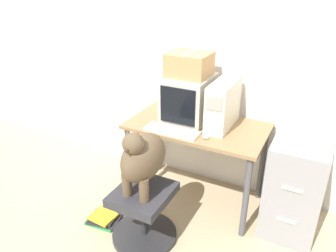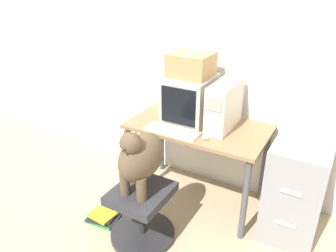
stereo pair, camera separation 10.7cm
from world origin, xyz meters
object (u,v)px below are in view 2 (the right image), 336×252
(pc_tower, at_px, (224,105))
(filing_cabinet, at_px, (295,189))
(office_chair, at_px, (142,212))
(dog, at_px, (140,157))
(cardboard_box, at_px, (191,65))
(book_stack_floor, at_px, (103,217))
(crt_monitor, at_px, (190,98))
(keyboard, at_px, (172,131))

(pc_tower, height_order, filing_cabinet, pc_tower)
(office_chair, relative_size, dog, 0.95)
(cardboard_box, bearing_deg, pc_tower, -1.56)
(dog, relative_size, book_stack_floor, 1.85)
(crt_monitor, bearing_deg, keyboard, -90.71)
(crt_monitor, xyz_separation_m, keyboard, (-0.00, -0.31, -0.19))
(office_chair, height_order, book_stack_floor, office_chair)
(filing_cabinet, xyz_separation_m, book_stack_floor, (-1.43, -0.70, -0.38))
(filing_cabinet, bearing_deg, book_stack_floor, -153.92)
(crt_monitor, height_order, keyboard, crt_monitor)
(crt_monitor, height_order, dog, crt_monitor)
(dog, distance_m, book_stack_floor, 0.82)
(office_chair, xyz_separation_m, filing_cabinet, (1.03, 0.68, 0.17))
(crt_monitor, height_order, book_stack_floor, crt_monitor)
(office_chair, height_order, dog, dog)
(crt_monitor, height_order, cardboard_box, cardboard_box)
(keyboard, relative_size, book_stack_floor, 1.54)
(pc_tower, bearing_deg, dog, -115.92)
(dog, relative_size, filing_cabinet, 0.67)
(keyboard, bearing_deg, cardboard_box, 89.30)
(filing_cabinet, bearing_deg, crt_monitor, 176.09)
(crt_monitor, xyz_separation_m, dog, (-0.03, -0.74, -0.23))
(crt_monitor, relative_size, filing_cabinet, 0.54)
(keyboard, xyz_separation_m, book_stack_floor, (-0.43, -0.46, -0.75))
(crt_monitor, relative_size, pc_tower, 0.95)
(pc_tower, xyz_separation_m, book_stack_floor, (-0.76, -0.76, -0.94))
(pc_tower, distance_m, keyboard, 0.48)
(keyboard, xyz_separation_m, dog, (-0.03, -0.42, -0.04))
(crt_monitor, relative_size, dog, 0.80)
(crt_monitor, distance_m, keyboard, 0.36)
(office_chair, bearing_deg, crt_monitor, 87.45)
(pc_tower, bearing_deg, office_chair, -115.59)
(keyboard, xyz_separation_m, filing_cabinet, (1.00, 0.24, -0.38))
(dog, bearing_deg, cardboard_box, 87.43)
(pc_tower, xyz_separation_m, cardboard_box, (-0.32, 0.01, 0.30))
(filing_cabinet, relative_size, cardboard_box, 2.40)
(pc_tower, distance_m, cardboard_box, 0.44)
(dog, bearing_deg, keyboard, 86.04)
(pc_tower, bearing_deg, cardboard_box, 178.44)
(pc_tower, xyz_separation_m, dog, (-0.36, -0.73, -0.22))
(crt_monitor, relative_size, keyboard, 0.96)
(cardboard_box, relative_size, book_stack_floor, 1.14)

